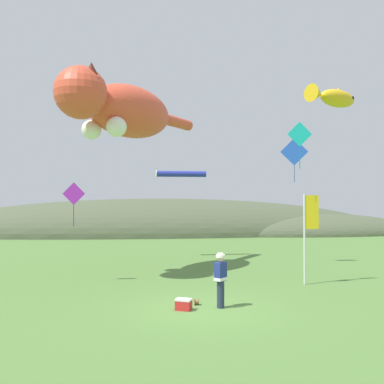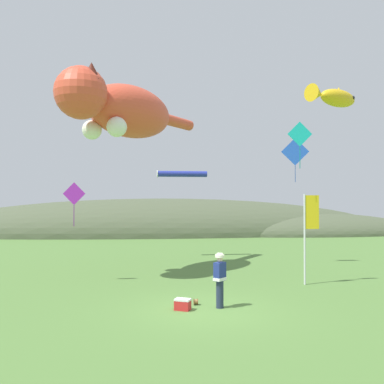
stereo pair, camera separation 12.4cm
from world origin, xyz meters
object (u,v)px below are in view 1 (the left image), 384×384
(festival_attendant, at_px, (221,278))
(festival_banner_pole, at_px, (308,225))
(kite_diamond_violet, at_px, (74,194))
(kite_diamond_teal, at_px, (300,135))
(kite_giant_cat, at_px, (121,110))
(picnic_cooler, at_px, (184,304))
(kite_fish_windsock, at_px, (333,97))
(kite_spool, at_px, (196,302))
(kite_tube_streamer, at_px, (181,174))
(kite_diamond_blue, at_px, (294,152))

(festival_attendant, relative_size, festival_banner_pole, 0.47)
(kite_diamond_violet, xyz_separation_m, kite_diamond_teal, (9.25, -1.71, 2.43))
(kite_giant_cat, bearing_deg, festival_banner_pole, -22.29)
(festival_banner_pole, distance_m, kite_giant_cat, 10.01)
(picnic_cooler, xyz_separation_m, kite_diamond_teal, (5.10, 3.16, 5.99))
(kite_diamond_violet, bearing_deg, kite_fish_windsock, -5.18)
(festival_attendant, xyz_separation_m, kite_spool, (-0.73, 0.48, -0.85))
(festival_banner_pole, bearing_deg, kite_diamond_violet, 171.77)
(kite_spool, relative_size, kite_diamond_teal, 0.11)
(kite_giant_cat, relative_size, kite_diamond_violet, 4.30)
(picnic_cooler, distance_m, kite_giant_cat, 10.36)
(kite_tube_streamer, distance_m, kite_diamond_teal, 10.02)
(kite_tube_streamer, distance_m, kite_diamond_blue, 6.95)
(kite_giant_cat, distance_m, kite_diamond_teal, 8.34)
(kite_tube_streamer, xyz_separation_m, kite_diamond_teal, (4.02, -9.11, 1.09))
(kite_diamond_blue, bearing_deg, kite_diamond_violet, -161.15)
(festival_attendant, relative_size, kite_diamond_teal, 0.92)
(kite_spool, distance_m, kite_fish_windsock, 10.60)
(kite_fish_windsock, distance_m, kite_diamond_blue, 5.12)
(festival_attendant, height_order, kite_giant_cat, kite_giant_cat)
(kite_giant_cat, bearing_deg, kite_diamond_teal, -25.52)
(kite_diamond_blue, bearing_deg, kite_diamond_teal, -108.33)
(kite_fish_windsock, bearing_deg, kite_diamond_violet, 174.82)
(kite_fish_windsock, height_order, kite_diamond_teal, kite_fish_windsock)
(picnic_cooler, xyz_separation_m, kite_fish_windsock, (6.87, 3.87, 7.75))
(kite_fish_windsock, distance_m, kite_diamond_violet, 11.83)
(festival_attendant, height_order, festival_banner_pole, festival_banner_pole)
(kite_fish_windsock, xyz_separation_m, kite_diamond_violet, (-11.02, 1.00, -4.19))
(kite_spool, height_order, picnic_cooler, picnic_cooler)
(picnic_cooler, bearing_deg, kite_diamond_violet, 130.43)
(kite_fish_windsock, relative_size, kite_diamond_teal, 1.48)
(festival_attendant, height_order, kite_diamond_teal, kite_diamond_teal)
(kite_diamond_blue, bearing_deg, picnic_cooler, -128.64)
(kite_spool, height_order, kite_diamond_violet, kite_diamond_violet)
(kite_giant_cat, xyz_separation_m, kite_diamond_teal, (7.39, -3.53, -1.58))
(picnic_cooler, xyz_separation_m, kite_diamond_violet, (-4.15, 4.87, 3.56))
(kite_fish_windsock, bearing_deg, kite_tube_streamer, 124.58)
(festival_banner_pole, bearing_deg, festival_attendant, -142.41)
(kite_diamond_teal, bearing_deg, picnic_cooler, -148.20)
(festival_attendant, bearing_deg, kite_fish_windsock, 33.58)
(kite_diamond_teal, bearing_deg, festival_banner_pole, 33.24)
(kite_giant_cat, bearing_deg, kite_tube_streamer, 58.90)
(picnic_cooler, distance_m, kite_diamond_violet, 7.32)
(picnic_cooler, relative_size, kite_diamond_violet, 0.31)
(kite_fish_windsock, xyz_separation_m, kite_diamond_blue, (0.05, 4.78, -1.84))
(kite_spool, xyz_separation_m, kite_fish_windsock, (6.37, 3.27, 7.82))
(picnic_cooler, height_order, kite_tube_streamer, kite_tube_streamer)
(festival_banner_pole, distance_m, kite_diamond_violet, 9.90)
(festival_attendant, xyz_separation_m, kite_fish_windsock, (5.65, 3.75, 6.97))
(picnic_cooler, distance_m, kite_diamond_blue, 12.55)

